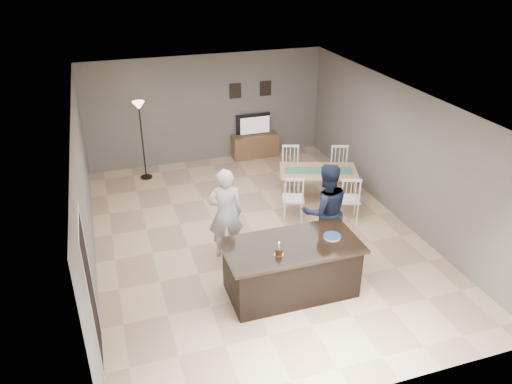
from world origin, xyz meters
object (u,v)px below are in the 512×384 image
object	(u,v)px
birthday_cake	(279,252)
floor_lamp	(140,120)
tv_console	(255,146)
man	(325,211)
dining_table	(318,176)
television	(254,125)
plate_stack	(332,237)
woman	(225,214)
kitchen_island	(291,268)

from	to	relation	value
birthday_cake	floor_lamp	distance (m)	5.54
tv_console	man	distance (m)	4.80
birthday_cake	dining_table	world-z (taller)	birthday_cake
television	plate_stack	bearing A→B (deg)	84.75
man	floor_lamp	xyz separation A→B (m)	(-2.65, 4.32, 0.57)
woman	kitchen_island	bearing A→B (deg)	127.31
plate_stack	dining_table	bearing A→B (deg)	69.65
television	woman	distance (m)	4.70
man	woman	bearing A→B (deg)	-12.39
plate_stack	floor_lamp	size ratio (longest dim) A/B	0.15
kitchen_island	tv_console	world-z (taller)	kitchen_island
kitchen_island	birthday_cake	world-z (taller)	birthday_cake
tv_console	woman	bearing A→B (deg)	-114.39
kitchen_island	plate_stack	world-z (taller)	plate_stack
television	floor_lamp	distance (m)	3.01
tv_console	plate_stack	distance (m)	5.65
man	tv_console	bearing A→B (deg)	-87.61
tv_console	birthday_cake	size ratio (longest dim) A/B	5.23
woman	plate_stack	bearing A→B (deg)	144.95
dining_table	floor_lamp	distance (m)	4.26
tv_console	floor_lamp	world-z (taller)	floor_lamp
woman	man	world-z (taller)	man
tv_console	television	bearing A→B (deg)	90.00
birthday_cake	woman	bearing A→B (deg)	105.10
birthday_cake	floor_lamp	bearing A→B (deg)	104.77
kitchen_island	birthday_cake	size ratio (longest dim) A/B	9.38
television	birthday_cake	world-z (taller)	birthday_cake
man	birthday_cake	size ratio (longest dim) A/B	7.79
kitchen_island	television	size ratio (longest dim) A/B	2.35
tv_console	kitchen_island	bearing A→B (deg)	-102.16
tv_console	birthday_cake	distance (m)	6.00
kitchen_island	man	distance (m)	1.33
kitchen_island	birthday_cake	distance (m)	0.61
television	kitchen_island	bearing A→B (deg)	77.99
dining_table	man	bearing A→B (deg)	-92.19
tv_console	floor_lamp	bearing A→B (deg)	-171.46
woman	birthday_cake	world-z (taller)	woman
tv_console	television	world-z (taller)	television
plate_stack	television	bearing A→B (deg)	84.75
tv_console	man	bearing A→B (deg)	-93.01
man	plate_stack	distance (m)	0.88
plate_stack	floor_lamp	distance (m)	5.70
plate_stack	dining_table	size ratio (longest dim) A/B	0.12
woman	floor_lamp	bearing A→B (deg)	-65.92
dining_table	floor_lamp	size ratio (longest dim) A/B	1.18
kitchen_island	dining_table	bearing A→B (deg)	57.94
kitchen_island	man	size ratio (longest dim) A/B	1.20
kitchen_island	dining_table	world-z (taller)	dining_table
kitchen_island	plate_stack	distance (m)	0.82
birthday_cake	floor_lamp	size ratio (longest dim) A/B	0.12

